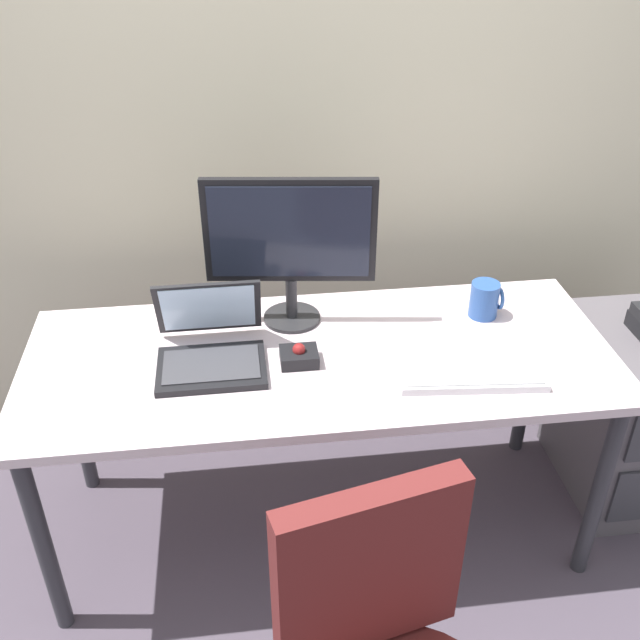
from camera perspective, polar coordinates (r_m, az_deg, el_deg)
The scene contains 9 objects.
ground_plane at distance 2.64m, azimuth 0.00°, elevation -15.57°, with size 8.00×8.00×0.00m, color #4C434F.
back_wall at distance 2.53m, azimuth -2.10°, elevation 19.60°, with size 6.00×0.10×2.80m, color beige.
desk at distance 2.20m, azimuth 0.00°, elevation -4.21°, with size 1.75×0.70×0.72m.
file_cabinet at distance 2.80m, azimuth 23.59°, elevation -6.61°, with size 0.42×0.53×0.64m.
monitor_main at distance 2.18m, azimuth -2.36°, elevation 6.28°, with size 0.52×0.18×0.47m.
keyboard at distance 2.09m, azimuth 11.78°, elevation -4.30°, with size 0.42×0.17×0.03m.
laptop at distance 2.13m, azimuth -8.58°, elevation -1.95°, with size 0.31×0.31×0.23m.
trackball_mouse at distance 2.11m, azimuth -1.65°, elevation -2.83°, with size 0.11×0.09×0.07m.
coffee_mug at distance 2.37m, azimuth 12.80°, elevation 1.57°, with size 0.10×0.09×0.12m.
Camera 1 is at (-0.22, -1.75, 1.96)m, focal length 40.86 mm.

